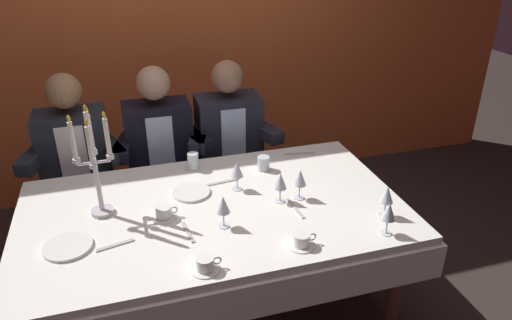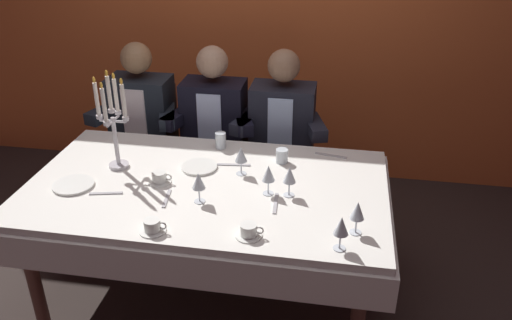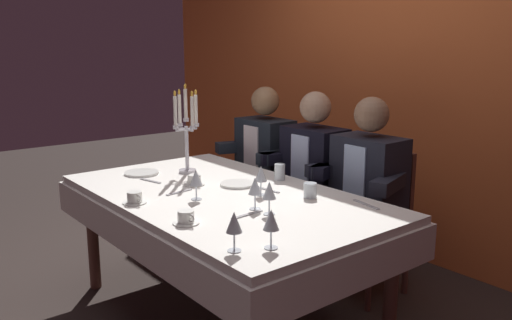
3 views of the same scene
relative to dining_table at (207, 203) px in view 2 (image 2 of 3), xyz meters
The scene contains 25 objects.
ground_plane 0.62m from the dining_table, ahead, with size 12.00×12.00×0.00m, color #302723.
back_wall 1.81m from the dining_table, 90.00° to the left, with size 6.00×0.12×2.70m, color #D2602E.
dining_table is the anchor object (origin of this frame).
candelabra 0.67m from the dining_table, 169.05° to the left, with size 0.19×0.19×0.57m.
dinner_plate_0 0.71m from the dining_table, 168.28° to the right, with size 0.22×0.22×0.01m, color white.
dinner_plate_1 0.22m from the dining_table, 116.81° to the left, with size 0.20×0.20×0.01m, color white.
wine_glass_0 0.51m from the dining_table, ahead, with size 0.07×0.07×0.16m.
wine_glass_1 0.32m from the dining_table, 40.73° to the left, with size 0.07×0.07×0.16m.
wine_glass_2 0.30m from the dining_table, 85.86° to the right, with size 0.07×0.07×0.16m.
wine_glass_3 0.88m from the dining_table, 32.15° to the right, with size 0.07×0.07×0.16m.
wine_glass_4 0.42m from the dining_table, ahead, with size 0.07×0.07×0.16m.
wine_glass_5 0.88m from the dining_table, 22.01° to the right, with size 0.07×0.07×0.16m.
water_tumbler_0 0.47m from the dining_table, 92.96° to the left, with size 0.06×0.06×0.10m, color silver.
water_tumbler_1 0.51m from the dining_table, 40.85° to the left, with size 0.07×0.07×0.08m, color silver.
coffee_cup_0 0.50m from the dining_table, 105.76° to the right, with size 0.13×0.12×0.06m.
coffee_cup_1 0.29m from the dining_table, behind, with size 0.13×0.12×0.06m.
coffee_cup_2 0.54m from the dining_table, 53.84° to the right, with size 0.13×0.12×0.06m.
knife_0 0.43m from the dining_table, 18.75° to the right, with size 0.19×0.02×0.01m, color #B7B7BC.
knife_1 0.79m from the dining_table, 34.77° to the left, with size 0.19×0.02×0.01m, color #B7B7BC.
knife_2 0.28m from the dining_table, 66.47° to the left, with size 0.19×0.02×0.01m, color #B7B7BC.
fork_3 0.27m from the dining_table, 131.07° to the right, with size 0.17×0.02×0.01m, color #B7B7BC.
spoon_4 0.53m from the dining_table, 158.83° to the right, with size 0.17×0.02×0.01m, color #B7B7BC.
seated_diner_0 1.13m from the dining_table, 127.95° to the left, with size 0.63×0.48×1.24m.
seated_diner_1 0.91m from the dining_table, 100.96° to the left, with size 0.63×0.48×1.24m.
seated_diner_2 0.94m from the dining_table, 71.48° to the left, with size 0.63×0.48×1.24m.
Camera 2 is at (0.67, -2.33, 2.13)m, focal length 36.77 mm.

